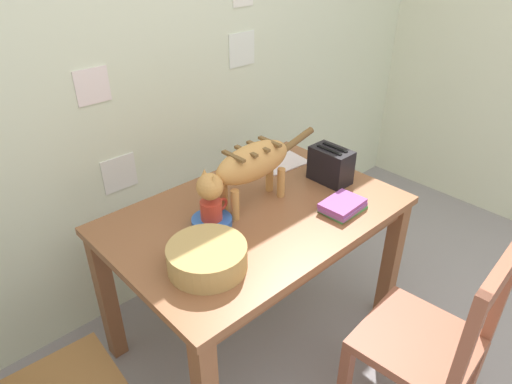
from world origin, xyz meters
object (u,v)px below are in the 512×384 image
wicker_basket (207,257)px  wooden_chair_near (429,344)px  coffee_mug (212,210)px  magazine (282,162)px  toaster (331,165)px  cat (249,166)px  saucer_bowl (212,221)px  book_stack (343,206)px  dining_table (256,228)px

wicker_basket → wooden_chair_near: bearing=-50.4°
coffee_mug → magazine: coffee_mug is taller
wicker_basket → toaster: 0.85m
cat → coffee_mug: 0.25m
saucer_bowl → book_stack: bearing=-32.2°
book_stack → toaster: 0.28m
magazine → book_stack: (-0.14, -0.51, 0.02)m
magazine → wicker_basket: (-0.81, -0.41, 0.05)m
saucer_bowl → coffee_mug: bearing=0.0°
cat → book_stack: 0.45m
cat → wooden_chair_near: bearing=-171.2°
coffee_mug → wicker_basket: bearing=-131.9°
coffee_mug → wicker_basket: coffee_mug is taller
saucer_bowl → magazine: 0.66m
dining_table → magazine: magazine is taller
cat → wooden_chair_near: cat is taller
saucer_bowl → coffee_mug: coffee_mug is taller
coffee_mug → toaster: size_ratio=0.66×
cat → saucer_bowl: size_ratio=3.95×
book_stack → wooden_chair_near: bearing=-103.7°
wicker_basket → book_stack: bearing=-8.3°
dining_table → book_stack: 0.40m
saucer_bowl → magazine: size_ratio=0.69×
coffee_mug → wooden_chair_near: (0.35, -0.86, -0.36)m
cat → coffee_mug: bearing=90.0°
dining_table → saucer_bowl: bearing=165.1°
toaster → wooden_chair_near: wooden_chair_near is taller
coffee_mug → wicker_basket: size_ratio=0.45×
toaster → wooden_chair_near: size_ratio=0.21×
dining_table → saucer_bowl: 0.24m
wooden_chair_near → toaster: bearing=63.3°
dining_table → wicker_basket: wicker_basket is taller
book_stack → wicker_basket: wicker_basket is taller
wooden_chair_near → wicker_basket: bearing=124.7°
wicker_basket → coffee_mug: bearing=48.1°
book_stack → wicker_basket: bearing=171.7°
cat → saucer_bowl: cat is taller
dining_table → toaster: toaster is taller
dining_table → wooden_chair_near: bearing=-79.4°
book_stack → toaster: size_ratio=0.99×
dining_table → coffee_mug: (-0.20, 0.05, 0.16)m
toaster → wooden_chair_near: (-0.31, -0.76, -0.37)m
book_stack → wooden_chair_near: (-0.14, -0.55, -0.31)m
saucer_bowl → wicker_basket: (-0.18, -0.21, 0.04)m
saucer_bowl → toaster: 0.67m
cat → book_stack: bearing=-138.7°
cat → book_stack: size_ratio=3.40×
book_stack → wooden_chair_near: 0.65m
coffee_mug → wooden_chair_near: bearing=-67.8°
dining_table → coffee_mug: size_ratio=9.64×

